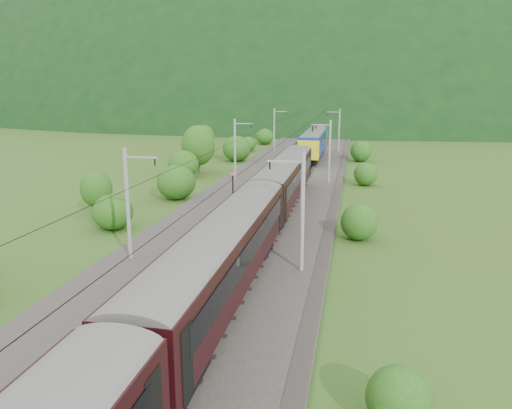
# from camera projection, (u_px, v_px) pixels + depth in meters

# --- Properties ---
(ground) EXTENTS (600.00, 600.00, 0.00)m
(ground) POSITION_uv_depth(u_px,v_px,m) (213.00, 268.00, 35.09)
(ground) COLOR #3B561B
(ground) RESTS_ON ground
(railbed) EXTENTS (14.00, 220.00, 0.30)m
(railbed) POSITION_uv_depth(u_px,v_px,m) (244.00, 227.00, 44.59)
(railbed) COLOR #38332D
(railbed) RESTS_ON ground
(track_left) EXTENTS (2.40, 220.00, 0.27)m
(track_left) POSITION_uv_depth(u_px,v_px,m) (218.00, 224.00, 45.00)
(track_left) COLOR brown
(track_left) RESTS_ON railbed
(track_right) EXTENTS (2.40, 220.00, 0.27)m
(track_right) POSITION_uv_depth(u_px,v_px,m) (271.00, 226.00, 44.08)
(track_right) COLOR brown
(track_right) RESTS_ON railbed
(catenary_left) EXTENTS (2.54, 192.28, 8.00)m
(catenary_left) POSITION_uv_depth(u_px,v_px,m) (235.00, 148.00, 65.74)
(catenary_left) COLOR gray
(catenary_left) RESTS_ON railbed
(catenary_right) EXTENTS (2.54, 192.28, 8.00)m
(catenary_right) POSITION_uv_depth(u_px,v_px,m) (329.00, 150.00, 63.39)
(catenary_right) COLOR gray
(catenary_right) RESTS_ON railbed
(overhead_wires) EXTENTS (4.83, 198.00, 0.03)m
(overhead_wires) POSITION_uv_depth(u_px,v_px,m) (244.00, 150.00, 42.98)
(overhead_wires) COLOR black
(overhead_wires) RESTS_ON ground
(mountain_main) EXTENTS (504.00, 360.00, 244.00)m
(mountain_main) POSITION_uv_depth(u_px,v_px,m) (341.00, 108.00, 283.04)
(mountain_main) COLOR black
(mountain_main) RESTS_ON ground
(mountain_ridge) EXTENTS (336.00, 280.00, 132.00)m
(mountain_ridge) POSITION_uv_depth(u_px,v_px,m) (167.00, 104.00, 344.18)
(mountain_ridge) COLOR black
(mountain_ridge) RESTS_ON ground
(train) EXTENTS (3.28, 130.86, 5.72)m
(train) POSITION_uv_depth(u_px,v_px,m) (224.00, 243.00, 28.13)
(train) COLOR black
(train) RESTS_ON ground
(hazard_post_near) EXTENTS (0.14, 0.14, 1.28)m
(hazard_post_near) POSITION_uv_depth(u_px,v_px,m) (292.00, 160.00, 79.83)
(hazard_post_near) COLOR red
(hazard_post_near) RESTS_ON railbed
(hazard_post_far) EXTENTS (0.18, 0.18, 1.69)m
(hazard_post_far) POSITION_uv_depth(u_px,v_px,m) (310.00, 144.00, 100.13)
(hazard_post_far) COLOR red
(hazard_post_far) RESTS_ON railbed
(signal) EXTENTS (0.27, 0.27, 2.46)m
(signal) POSITION_uv_depth(u_px,v_px,m) (233.00, 182.00, 57.28)
(signal) COLOR black
(signal) RESTS_ON railbed
(vegetation_left) EXTENTS (12.09, 146.18, 6.98)m
(vegetation_left) POSITION_uv_depth(u_px,v_px,m) (155.00, 178.00, 56.13)
(vegetation_left) COLOR #235115
(vegetation_left) RESTS_ON ground
(vegetation_right) EXTENTS (5.87, 98.36, 3.18)m
(vegetation_right) POSITION_uv_depth(u_px,v_px,m) (372.00, 219.00, 42.53)
(vegetation_right) COLOR #235115
(vegetation_right) RESTS_ON ground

